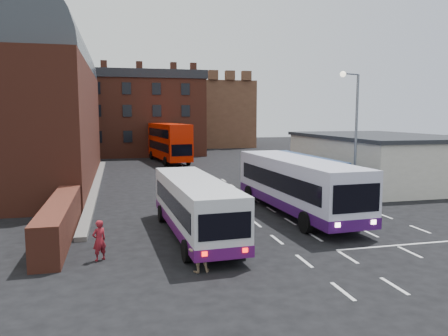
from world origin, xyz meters
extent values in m
plane|color=black|center=(0.00, 0.00, 0.00)|extent=(180.00, 180.00, 0.00)
cube|color=#602B1E|center=(-15.50, 21.00, 5.00)|extent=(12.00, 28.00, 10.00)
cylinder|color=#1E2328|center=(-15.50, 21.00, 10.00)|extent=(12.00, 26.00, 12.00)
cube|color=#602B1E|center=(-10.20, 2.00, 0.90)|extent=(1.20, 10.00, 1.80)
cube|color=beige|center=(15.00, 14.00, 2.00)|extent=(10.00, 16.00, 4.00)
cube|color=#282B30|center=(15.00, 14.00, 4.10)|extent=(10.40, 16.40, 0.30)
cube|color=brown|center=(-6.00, 46.00, 5.50)|extent=(22.00, 10.00, 11.00)
cube|color=brown|center=(6.00, 66.00, 6.00)|extent=(22.00, 22.00, 12.00)
cube|color=silver|center=(-3.74, 0.76, 1.66)|extent=(2.88, 10.54, 2.37)
cube|color=black|center=(-3.74, 0.76, 1.80)|extent=(2.88, 9.35, 0.85)
cylinder|color=black|center=(-5.09, 4.02, 0.47)|extent=(0.31, 0.96, 0.95)
cylinder|color=black|center=(-4.74, -3.00, 0.47)|extent=(0.31, 0.96, 0.95)
cylinder|color=black|center=(-2.72, 4.13, 0.47)|extent=(0.31, 0.96, 0.95)
cylinder|color=black|center=(-2.37, -2.88, 0.47)|extent=(0.31, 0.96, 0.95)
cube|color=silver|center=(3.02, 3.96, 1.97)|extent=(3.47, 12.53, 2.82)
cube|color=black|center=(3.02, 3.96, 2.14)|extent=(3.47, 11.34, 1.01)
cylinder|color=black|center=(4.63, 0.09, 0.56)|extent=(0.37, 1.14, 1.13)
cylinder|color=black|center=(4.19, 8.43, 0.56)|extent=(0.37, 1.14, 1.13)
cylinder|color=black|center=(1.82, -0.06, 0.56)|extent=(0.37, 1.14, 1.13)
cylinder|color=black|center=(1.38, 8.28, 0.56)|extent=(0.37, 1.14, 1.13)
cube|color=navy|center=(6.00, 10.50, 1.68)|extent=(2.72, 10.62, 2.40)
cube|color=black|center=(6.00, 10.50, 1.82)|extent=(2.74, 9.42, 0.86)
cylinder|color=black|center=(7.30, 7.18, 0.48)|extent=(0.30, 0.97, 0.96)
cylinder|color=black|center=(7.09, 14.27, 0.48)|extent=(0.30, 0.97, 0.96)
cylinder|color=black|center=(4.90, 7.11, 0.48)|extent=(0.30, 0.97, 0.96)
cylinder|color=black|center=(4.69, 14.20, 0.48)|extent=(0.30, 0.97, 0.96)
cube|color=red|center=(-1.09, 34.87, 2.70)|extent=(4.28, 12.39, 4.30)
cube|color=black|center=(-1.09, 34.87, 2.10)|extent=(4.19, 11.20, 0.99)
cylinder|color=black|center=(0.77, 31.22, 0.55)|extent=(0.45, 1.13, 1.10)
cylinder|color=black|center=(-0.28, 39.31, 0.55)|extent=(0.45, 1.13, 1.10)
cylinder|color=black|center=(-1.97, 30.86, 0.55)|extent=(0.45, 1.13, 1.10)
cylinder|color=black|center=(-3.01, 38.96, 0.55)|extent=(0.45, 1.13, 1.10)
cylinder|color=slate|center=(8.60, 6.92, 4.35)|extent=(0.17, 0.17, 8.69)
cylinder|color=slate|center=(7.89, 6.66, 8.69)|extent=(1.47, 0.62, 0.11)
sphere|color=#FFF2CC|center=(7.17, 6.40, 8.64)|extent=(0.39, 0.39, 0.39)
imported|color=maroon|center=(-8.20, -1.90, 0.85)|extent=(0.74, 0.68, 1.70)
imported|color=tan|center=(-4.43, -4.19, 0.82)|extent=(0.81, 0.64, 1.65)
camera|label=1|loc=(-7.32, -20.11, 6.01)|focal=35.00mm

